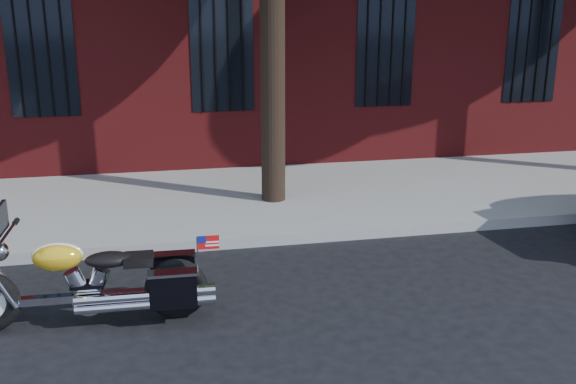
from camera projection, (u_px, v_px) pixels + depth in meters
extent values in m
plane|color=black|center=(277.00, 289.00, 7.03)|extent=(120.00, 120.00, 0.00)
cube|color=gray|center=(257.00, 240.00, 8.31)|extent=(40.00, 0.16, 0.15)
cube|color=gray|center=(238.00, 199.00, 10.08)|extent=(40.00, 3.60, 0.15)
cube|color=black|center=(222.00, 54.00, 11.24)|extent=(1.10, 0.14, 2.00)
cylinder|color=black|center=(222.00, 54.00, 11.16)|extent=(0.04, 0.04, 2.00)
cylinder|color=black|center=(273.00, 42.00, 9.17)|extent=(0.36, 0.36, 5.00)
torus|color=black|center=(176.00, 289.00, 6.29)|extent=(0.62, 0.16, 0.62)
cylinder|color=white|center=(176.00, 289.00, 6.29)|extent=(0.46, 0.07, 0.46)
ellipsoid|color=yellow|center=(176.00, 278.00, 6.26)|extent=(0.33, 0.14, 0.18)
cube|color=white|center=(84.00, 297.00, 6.15)|extent=(1.39, 0.13, 0.07)
cylinder|color=white|center=(89.00, 298.00, 6.16)|extent=(0.30, 0.17, 0.30)
cylinder|color=white|center=(137.00, 301.00, 6.08)|extent=(1.16, 0.12, 0.08)
ellipsoid|color=yellow|center=(57.00, 257.00, 6.00)|extent=(0.46, 0.28, 0.26)
ellipsoid|color=black|center=(109.00, 259.00, 6.09)|extent=(0.45, 0.28, 0.14)
cube|color=black|center=(173.00, 270.00, 6.48)|extent=(0.45, 0.16, 0.35)
cube|color=black|center=(173.00, 289.00, 6.03)|extent=(0.45, 0.16, 0.35)
cylinder|color=white|center=(7.00, 234.00, 5.85)|extent=(0.05, 0.72, 0.03)
cube|color=black|center=(1.00, 219.00, 5.81)|extent=(0.05, 0.37, 0.26)
cube|color=red|center=(208.00, 242.00, 5.93)|extent=(0.20, 0.02, 0.13)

